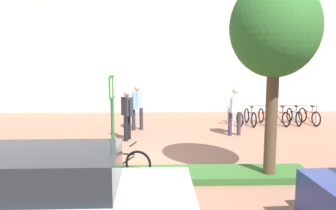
# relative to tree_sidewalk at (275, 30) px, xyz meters

# --- Properties ---
(ground_plane) EXTENTS (60.00, 60.00, 0.00)m
(ground_plane) POSITION_rel_tree_sidewalk_xyz_m (-2.59, 1.90, -3.49)
(ground_plane) COLOR #936651
(building_facade) EXTENTS (28.00, 1.20, 10.00)m
(building_facade) POSITION_rel_tree_sidewalk_xyz_m (-2.59, 10.16, 1.51)
(building_facade) COLOR silver
(building_facade) RESTS_ON ground
(planter_strip) EXTENTS (7.00, 1.10, 0.16)m
(planter_strip) POSITION_rel_tree_sidewalk_xyz_m (-2.50, 0.17, -3.41)
(planter_strip) COLOR #336028
(planter_strip) RESTS_ON ground
(tree_sidewalk) EXTENTS (2.03, 2.03, 4.66)m
(tree_sidewalk) POSITION_rel_tree_sidewalk_xyz_m (0.00, 0.00, 0.00)
(tree_sidewalk) COLOR brown
(tree_sidewalk) RESTS_ON ground
(parking_sign_post) EXTENTS (0.10, 0.36, 2.47)m
(parking_sign_post) POSITION_rel_tree_sidewalk_xyz_m (-3.68, 0.17, -1.88)
(parking_sign_post) COLOR #2D7238
(parking_sign_post) RESTS_ON ground
(bike_at_sign) EXTENTS (1.63, 0.58, 0.86)m
(bike_at_sign) POSITION_rel_tree_sidewalk_xyz_m (-3.59, 0.41, -3.14)
(bike_at_sign) COLOR black
(bike_at_sign) RESTS_ON ground
(bike_rack_cluster) EXTENTS (3.76, 1.64, 0.83)m
(bike_rack_cluster) POSITION_rel_tree_sidewalk_xyz_m (2.07, 6.44, -3.14)
(bike_rack_cluster) COLOR #99999E
(bike_rack_cluster) RESTS_ON ground
(bollard_steel) EXTENTS (0.16, 0.16, 0.90)m
(bollard_steel) POSITION_rel_tree_sidewalk_xyz_m (0.12, 5.11, -3.04)
(bollard_steel) COLOR #ADADB2
(bollard_steel) RESTS_ON ground
(person_suited_navy) EXTENTS (0.42, 0.52, 1.72)m
(person_suited_navy) POSITION_rel_tree_sidewalk_xyz_m (-3.66, 3.95, -2.51)
(person_suited_navy) COLOR black
(person_suited_navy) RESTS_ON ground
(person_casual_tan) EXTENTS (0.43, 0.57, 1.72)m
(person_casual_tan) POSITION_rel_tree_sidewalk_xyz_m (-3.40, 5.54, -2.51)
(person_casual_tan) COLOR #2D2D38
(person_casual_tan) RESTS_ON ground
(person_shirt_blue) EXTENTS (0.46, 0.55, 1.72)m
(person_shirt_blue) POSITION_rel_tree_sidewalk_xyz_m (0.12, 4.56, -2.51)
(person_shirt_blue) COLOR #383342
(person_shirt_blue) RESTS_ON ground
(car_silver_sedan) EXTENTS (4.32, 2.06, 1.54)m
(car_silver_sedan) POSITION_rel_tree_sidewalk_xyz_m (-4.28, -2.92, -2.73)
(car_silver_sedan) COLOR #B7B7BC
(car_silver_sedan) RESTS_ON ground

